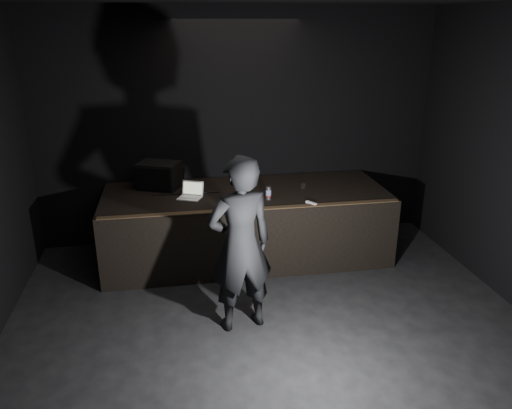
{
  "coord_description": "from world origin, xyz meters",
  "views": [
    {
      "loc": [
        -1.0,
        -3.88,
        3.28
      ],
      "look_at": [
        0.07,
        2.3,
        0.96
      ],
      "focal_mm": 35.0,
      "sensor_mm": 36.0,
      "label": 1
    }
  ],
  "objects_px": {
    "person": "(240,245)",
    "laptop": "(191,194)",
    "stage_monitor": "(159,175)",
    "stage_riser": "(246,224)",
    "beer_can": "(268,193)"
  },
  "relations": [
    {
      "from": "laptop",
      "to": "stage_riser",
      "type": "bearing_deg",
      "value": 31.51
    },
    {
      "from": "laptop",
      "to": "person",
      "type": "xyz_separation_m",
      "value": [
        0.44,
        -1.65,
        -0.05
      ]
    },
    {
      "from": "stage_monitor",
      "to": "person",
      "type": "height_order",
      "value": "person"
    },
    {
      "from": "person",
      "to": "laptop",
      "type": "bearing_deg",
      "value": -87.09
    },
    {
      "from": "stage_riser",
      "to": "beer_can",
      "type": "bearing_deg",
      "value": -55.53
    },
    {
      "from": "stage_riser",
      "to": "laptop",
      "type": "relative_size",
      "value": 10.39
    },
    {
      "from": "laptop",
      "to": "stage_monitor",
      "type": "bearing_deg",
      "value": 154.63
    },
    {
      "from": "beer_can",
      "to": "person",
      "type": "distance_m",
      "value": 1.52
    },
    {
      "from": "person",
      "to": "stage_monitor",
      "type": "bearing_deg",
      "value": -79.94
    },
    {
      "from": "laptop",
      "to": "beer_can",
      "type": "relative_size",
      "value": 2.14
    },
    {
      "from": "stage_monitor",
      "to": "laptop",
      "type": "distance_m",
      "value": 0.67
    },
    {
      "from": "stage_riser",
      "to": "person",
      "type": "bearing_deg",
      "value": -100.62
    },
    {
      "from": "stage_riser",
      "to": "stage_monitor",
      "type": "height_order",
      "value": "stage_monitor"
    },
    {
      "from": "beer_can",
      "to": "person",
      "type": "bearing_deg",
      "value": -112.68
    },
    {
      "from": "stage_riser",
      "to": "person",
      "type": "height_order",
      "value": "person"
    }
  ]
}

